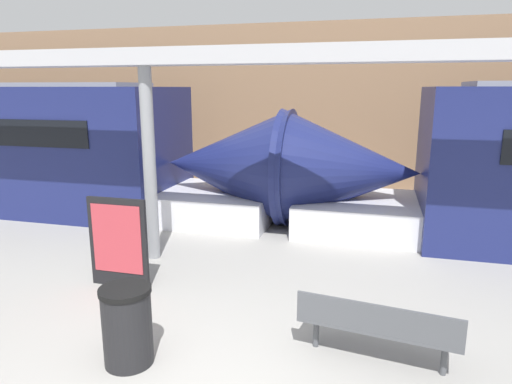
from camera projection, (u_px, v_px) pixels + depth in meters
station_wall at (318, 107)px, 14.01m from camera, size 56.00×0.20×5.00m
bench_near at (377, 325)px, 5.12m from camera, size 1.85×0.69×0.78m
trash_bin at (127, 325)px, 5.14m from camera, size 0.58×0.58×0.92m
poster_board at (118, 242)px, 7.10m from camera, size 0.98×0.07×1.44m
support_column_near at (150, 166)px, 8.11m from camera, size 0.23×0.23×3.44m
canopy_beam at (144, 57)px, 7.69m from camera, size 28.00×0.60×0.28m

